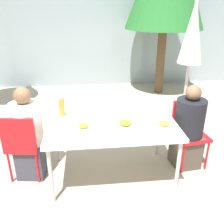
# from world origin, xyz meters

# --- Properties ---
(ground_plane) EXTENTS (24.00, 24.00, 0.00)m
(ground_plane) POSITION_xyz_m (0.00, 0.00, 0.00)
(ground_plane) COLOR tan
(building_facade) EXTENTS (10.00, 0.20, 3.00)m
(building_facade) POSITION_xyz_m (0.00, 3.98, 1.50)
(building_facade) COLOR #89999E
(building_facade) RESTS_ON ground
(dining_table) EXTENTS (1.53, 0.94, 0.74)m
(dining_table) POSITION_xyz_m (0.00, 0.00, 0.69)
(dining_table) COLOR white
(dining_table) RESTS_ON ground
(chair_left) EXTENTS (0.45, 0.45, 0.88)m
(chair_left) POSITION_xyz_m (-1.08, 0.06, 0.52)
(chair_left) COLOR red
(chair_left) RESTS_ON ground
(person_left) EXTENTS (0.37, 0.37, 1.19)m
(person_left) POSITION_xyz_m (-1.02, 0.13, 0.55)
(person_left) COLOR #383842
(person_left) RESTS_ON ground
(chair_right) EXTENTS (0.45, 0.45, 0.88)m
(chair_right) POSITION_xyz_m (1.06, 0.21, 0.52)
(chair_right) COLOR red
(chair_right) RESTS_ON ground
(person_right) EXTENTS (0.37, 0.37, 1.15)m
(person_right) POSITION_xyz_m (1.02, 0.12, 0.53)
(person_right) COLOR #473D33
(person_right) RESTS_ON ground
(closed_umbrella) EXTENTS (0.36, 0.36, 2.12)m
(closed_umbrella) POSITION_xyz_m (1.20, 0.79, 1.57)
(closed_umbrella) COLOR #333333
(closed_umbrella) RESTS_ON ground
(plate_0) EXTENTS (0.23, 0.23, 0.06)m
(plate_0) POSITION_xyz_m (0.59, -0.13, 0.77)
(plate_0) COLOR white
(plate_0) RESTS_ON dining_table
(plate_1) EXTENTS (0.20, 0.20, 0.06)m
(plate_1) POSITION_xyz_m (-0.34, -0.09, 0.76)
(plate_1) COLOR white
(plate_1) RESTS_ON dining_table
(plate_2) EXTENTS (0.26, 0.26, 0.07)m
(plate_2) POSITION_xyz_m (0.15, -0.08, 0.77)
(plate_2) COLOR white
(plate_2) RESTS_ON dining_table
(bottle) EXTENTS (0.06, 0.06, 0.26)m
(bottle) POSITION_xyz_m (-0.60, 0.28, 0.87)
(bottle) COLOR #B7751E
(bottle) RESTS_ON dining_table
(drinking_cup) EXTENTS (0.08, 0.08, 0.10)m
(drinking_cup) POSITION_xyz_m (-0.37, 0.39, 0.79)
(drinking_cup) COLOR silver
(drinking_cup) RESTS_ON dining_table
(salad_bowl) EXTENTS (0.19, 0.19, 0.05)m
(salad_bowl) POSITION_xyz_m (0.32, -0.30, 0.77)
(salad_bowl) COLOR white
(salad_bowl) RESTS_ON dining_table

